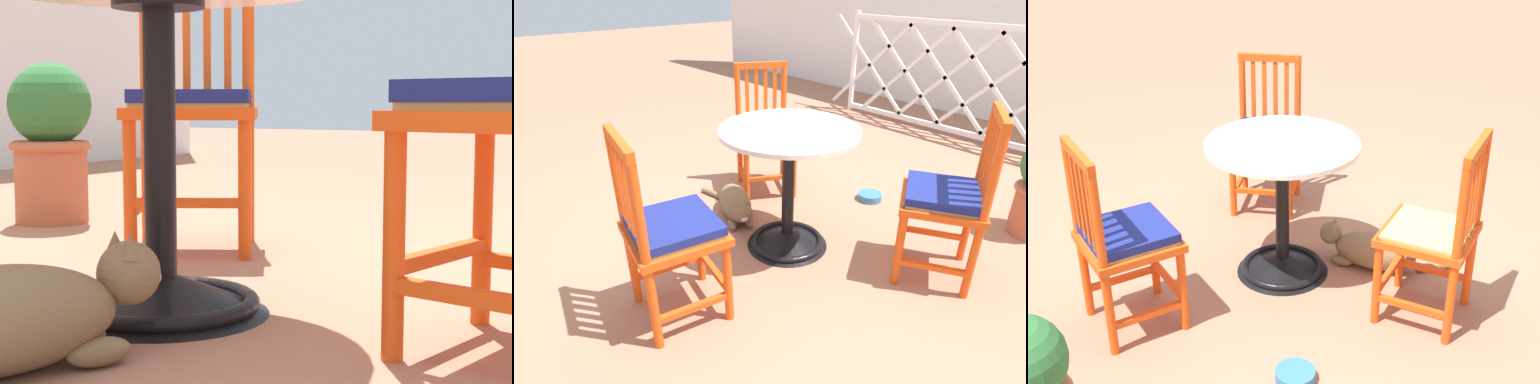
% 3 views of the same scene
% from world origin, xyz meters
% --- Properties ---
extents(ground_plane, '(24.00, 24.00, 0.00)m').
position_xyz_m(ground_plane, '(0.00, 0.00, 0.00)').
color(ground_plane, '#A36B51').
extents(cafe_table, '(0.76, 0.76, 0.73)m').
position_xyz_m(cafe_table, '(0.03, -0.01, 0.28)').
color(cafe_table, black).
rests_on(cafe_table, ground_plane).
extents(orange_chair_facing_out, '(0.54, 0.54, 0.91)m').
position_xyz_m(orange_chair_facing_out, '(0.76, 0.40, 0.45)').
color(orange_chair_facing_out, '#E04C14').
rests_on(orange_chair_facing_out, ground_plane).
extents(orange_chair_at_corner, '(0.55, 0.55, 0.91)m').
position_xyz_m(orange_chair_at_corner, '(-0.64, 0.40, 0.43)').
color(orange_chair_at_corner, '#E04C14').
rests_on(orange_chair_at_corner, ground_plane).
extents(orange_chair_by_planter, '(0.47, 0.47, 0.91)m').
position_xyz_m(orange_chair_by_planter, '(0.10, -0.80, 0.45)').
color(orange_chair_by_planter, '#E04C14').
rests_on(orange_chair_by_planter, ground_plane).
extents(tabby_cat, '(0.73, 0.37, 0.23)m').
position_xyz_m(tabby_cat, '(-0.42, -0.04, 0.10)').
color(tabby_cat, brown).
rests_on(tabby_cat, ground_plane).
extents(pet_water_bowl, '(0.17, 0.17, 0.05)m').
position_xyz_m(pet_water_bowl, '(0.02, 0.84, 0.03)').
color(pet_water_bowl, teal).
rests_on(pet_water_bowl, ground_plane).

